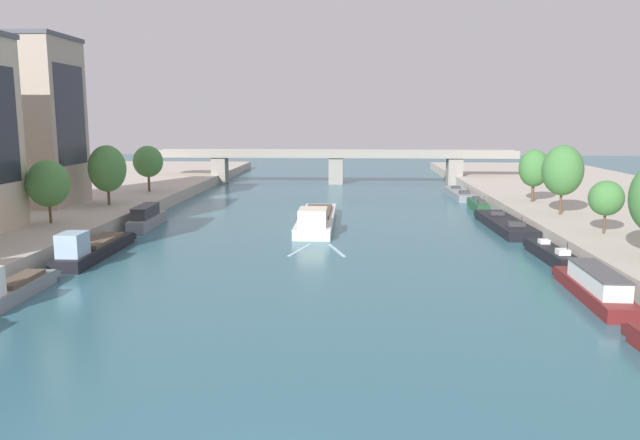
{
  "coord_description": "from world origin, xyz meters",
  "views": [
    {
      "loc": [
        3.33,
        -19.77,
        12.85
      ],
      "look_at": [
        0.0,
        42.75,
        2.51
      ],
      "focal_mm": 34.62,
      "sensor_mm": 36.0,
      "label": 1
    }
  ],
  "objects_px": {
    "moored_boat_left_second": "(147,218)",
    "tree_right_nearest": "(606,198)",
    "tree_left_end_of_row": "(148,162)",
    "barge_midriver": "(316,218)",
    "tree_left_nearest": "(48,184)",
    "moored_boat_left_upstream": "(11,288)",
    "moored_boat_right_midway": "(504,224)",
    "tree_left_third": "(107,169)",
    "moored_boat_right_far": "(459,193)",
    "tree_right_end_of_row": "(563,170)",
    "moored_boat_right_upstream": "(478,205)",
    "moored_boat_left_far": "(93,248)",
    "bridge_far": "(336,162)",
    "tree_right_third": "(534,168)",
    "moored_boat_right_second": "(550,253)",
    "moored_boat_right_downstream": "(595,286)"
  },
  "relations": [
    {
      "from": "moored_boat_left_upstream",
      "to": "moored_boat_right_second",
      "type": "bearing_deg",
      "value": 19.5
    },
    {
      "from": "tree_right_nearest",
      "to": "bridge_far",
      "type": "bearing_deg",
      "value": 114.49
    },
    {
      "from": "barge_midriver",
      "to": "moored_boat_right_downstream",
      "type": "height_order",
      "value": "barge_midriver"
    },
    {
      "from": "moored_boat_left_second",
      "to": "moored_boat_right_second",
      "type": "height_order",
      "value": "moored_boat_left_second"
    },
    {
      "from": "tree_left_third",
      "to": "moored_boat_right_far",
      "type": "bearing_deg",
      "value": 26.31
    },
    {
      "from": "moored_boat_left_second",
      "to": "tree_right_nearest",
      "type": "bearing_deg",
      "value": -12.37
    },
    {
      "from": "moored_boat_right_midway",
      "to": "bridge_far",
      "type": "bearing_deg",
      "value": 113.12
    },
    {
      "from": "barge_midriver",
      "to": "moored_boat_right_downstream",
      "type": "xyz_separation_m",
      "value": [
        21.78,
        -29.5,
        0.05
      ]
    },
    {
      "from": "tree_left_third",
      "to": "bridge_far",
      "type": "distance_m",
      "value": 52.4
    },
    {
      "from": "tree_right_end_of_row",
      "to": "tree_left_nearest",
      "type": "bearing_deg",
      "value": -170.91
    },
    {
      "from": "tree_right_nearest",
      "to": "tree_left_nearest",
      "type": "bearing_deg",
      "value": 176.99
    },
    {
      "from": "moored_boat_right_far",
      "to": "tree_left_nearest",
      "type": "height_order",
      "value": "tree_left_nearest"
    },
    {
      "from": "moored_boat_right_far",
      "to": "bridge_far",
      "type": "distance_m",
      "value": 28.94
    },
    {
      "from": "moored_boat_left_upstream",
      "to": "moored_boat_right_midway",
      "type": "xyz_separation_m",
      "value": [
        42.11,
        31.19,
        -0.29
      ]
    },
    {
      "from": "tree_left_third",
      "to": "tree_right_end_of_row",
      "type": "distance_m",
      "value": 56.33
    },
    {
      "from": "barge_midriver",
      "to": "tree_right_nearest",
      "type": "bearing_deg",
      "value": -23.5
    },
    {
      "from": "moored_boat_right_far",
      "to": "moored_boat_left_far",
      "type": "bearing_deg",
      "value": -131.24
    },
    {
      "from": "barge_midriver",
      "to": "moored_boat_right_midway",
      "type": "bearing_deg",
      "value": -2.14
    },
    {
      "from": "tree_left_end_of_row",
      "to": "tree_right_end_of_row",
      "type": "height_order",
      "value": "tree_right_end_of_row"
    },
    {
      "from": "barge_midriver",
      "to": "tree_left_end_of_row",
      "type": "xyz_separation_m",
      "value": [
        -26.95,
        19.52,
        5.4
      ]
    },
    {
      "from": "moored_boat_left_far",
      "to": "tree_left_nearest",
      "type": "height_order",
      "value": "tree_left_nearest"
    },
    {
      "from": "barge_midriver",
      "to": "moored_boat_right_upstream",
      "type": "relative_size",
      "value": 2.1
    },
    {
      "from": "moored_boat_right_far",
      "to": "moored_boat_right_midway",
      "type": "bearing_deg",
      "value": -89.63
    },
    {
      "from": "tree_left_third",
      "to": "moored_boat_right_midway",
      "type": "bearing_deg",
      "value": -6.44
    },
    {
      "from": "tree_right_end_of_row",
      "to": "tree_right_nearest",
      "type": "bearing_deg",
      "value": -88.67
    },
    {
      "from": "bridge_far",
      "to": "moored_boat_right_far",
      "type": "bearing_deg",
      "value": -43.0
    },
    {
      "from": "moored_boat_right_far",
      "to": "bridge_far",
      "type": "xyz_separation_m",
      "value": [
        -20.98,
        19.56,
        3.84
      ]
    },
    {
      "from": "barge_midriver",
      "to": "moored_boat_left_far",
      "type": "relative_size",
      "value": 1.49
    },
    {
      "from": "moored_boat_right_upstream",
      "to": "moored_boat_left_second",
      "type": "bearing_deg",
      "value": -159.13
    },
    {
      "from": "barge_midriver",
      "to": "tree_right_nearest",
      "type": "xyz_separation_m",
      "value": [
        28.96,
        -12.59,
        4.28
      ]
    },
    {
      "from": "moored_boat_right_upstream",
      "to": "tree_right_third",
      "type": "distance_m",
      "value": 9.27
    },
    {
      "from": "moored_boat_left_upstream",
      "to": "tree_left_end_of_row",
      "type": "height_order",
      "value": "tree_left_end_of_row"
    },
    {
      "from": "moored_boat_right_midway",
      "to": "tree_right_third",
      "type": "xyz_separation_m",
      "value": [
        6.47,
        11.61,
        5.64
      ]
    },
    {
      "from": "barge_midriver",
      "to": "tree_left_nearest",
      "type": "distance_m",
      "value": 30.1
    },
    {
      "from": "moored_boat_left_upstream",
      "to": "moored_boat_right_downstream",
      "type": "relative_size",
      "value": 0.83
    },
    {
      "from": "moored_boat_left_second",
      "to": "tree_right_nearest",
      "type": "relative_size",
      "value": 2.05
    },
    {
      "from": "moored_boat_right_midway",
      "to": "tree_left_third",
      "type": "bearing_deg",
      "value": 173.56
    },
    {
      "from": "barge_midriver",
      "to": "moored_boat_right_far",
      "type": "height_order",
      "value": "barge_midriver"
    },
    {
      "from": "moored_boat_right_far",
      "to": "tree_left_end_of_row",
      "type": "height_order",
      "value": "tree_left_end_of_row"
    },
    {
      "from": "moored_boat_right_downstream",
      "to": "tree_left_third",
      "type": "height_order",
      "value": "tree_left_third"
    },
    {
      "from": "moored_boat_right_upstream",
      "to": "bridge_far",
      "type": "bearing_deg",
      "value": 121.54
    },
    {
      "from": "moored_boat_left_upstream",
      "to": "moored_boat_right_second",
      "type": "xyz_separation_m",
      "value": [
        42.48,
        15.04,
        -0.27
      ]
    },
    {
      "from": "moored_boat_right_upstream",
      "to": "moored_boat_left_upstream",
      "type": "bearing_deg",
      "value": -132.22
    },
    {
      "from": "tree_right_end_of_row",
      "to": "tree_right_third",
      "type": "distance_m",
      "value": 11.31
    },
    {
      "from": "tree_left_third",
      "to": "tree_right_third",
      "type": "distance_m",
      "value": 56.38
    },
    {
      "from": "moored_boat_left_far",
      "to": "tree_right_nearest",
      "type": "xyz_separation_m",
      "value": [
        48.73,
        5.85,
        4.27
      ]
    },
    {
      "from": "moored_boat_left_second",
      "to": "bridge_far",
      "type": "distance_m",
      "value": 54.94
    },
    {
      "from": "moored_boat_left_second",
      "to": "tree_left_end_of_row",
      "type": "height_order",
      "value": "tree_left_end_of_row"
    },
    {
      "from": "moored_boat_left_second",
      "to": "moored_boat_right_second",
      "type": "bearing_deg",
      "value": -19.53
    },
    {
      "from": "barge_midriver",
      "to": "tree_right_third",
      "type": "bearing_deg",
      "value": 20.62
    }
  ]
}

